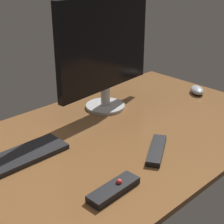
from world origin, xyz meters
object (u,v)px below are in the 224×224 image
object	(u,v)px
monitor	(105,49)
computer_mouse	(197,90)
media_remote	(114,189)
tv_remote	(157,150)
keyboard	(19,157)

from	to	relation	value
monitor	computer_mouse	size ratio (longest dim) A/B	5.00
media_remote	tv_remote	size ratio (longest dim) A/B	0.91
keyboard	tv_remote	bearing A→B (deg)	-38.31
computer_mouse	monitor	bearing A→B (deg)	109.19
keyboard	media_remote	world-z (taller)	media_remote
keyboard	computer_mouse	distance (cm)	96.35
monitor	computer_mouse	distance (cm)	54.80
computer_mouse	media_remote	distance (cm)	89.90
keyboard	media_remote	distance (cm)	36.92
monitor	computer_mouse	bearing A→B (deg)	-27.95
media_remote	tv_remote	bearing A→B (deg)	9.47
media_remote	tv_remote	world-z (taller)	media_remote
computer_mouse	tv_remote	bearing A→B (deg)	153.10
monitor	keyboard	xyz separation A→B (cm)	(-51.26, -11.90, -26.13)
media_remote	tv_remote	xyz separation A→B (cm)	(26.92, 5.81, -0.15)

